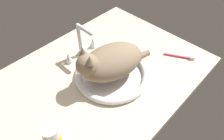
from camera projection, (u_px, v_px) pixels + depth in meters
countertop at (98, 78)px, 99.20cm from camera, size 105.38×74.31×3.00cm
sink_basin at (112, 74)px, 97.25cm from camera, size 34.90×34.90×3.05cm
faucet at (81, 44)px, 102.61cm from camera, size 19.66×12.00×19.11cm
cat at (108, 62)px, 90.22cm from camera, size 37.98×25.22×17.66cm
pill_bottle at (52, 135)px, 72.91cm from camera, size 6.26×6.26×9.55cm
toothbrush at (180, 56)px, 106.61cm from camera, size 8.47×14.29×1.70cm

